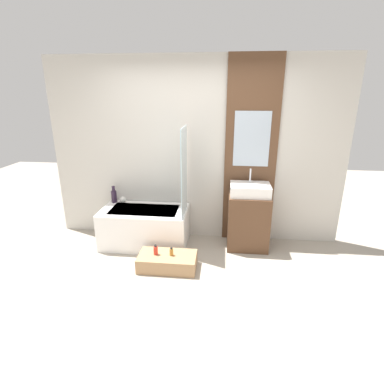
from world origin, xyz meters
The scene contains 12 objects.
ground_plane centered at (0.00, 0.00, 0.00)m, with size 12.00×12.00×0.00m, color #A39989.
wall_tiled_back centered at (0.00, 1.58, 1.30)m, with size 4.20×0.06×2.60m, color beige.
wall_wood_accent centered at (0.78, 1.53, 1.31)m, with size 0.72×0.04×2.60m.
bathtub centered at (-0.69, 1.20, 0.27)m, with size 1.22×0.66×0.54m.
glass_shower_screen centered at (-0.11, 1.15, 1.12)m, with size 0.01×0.53×1.16m, color silver.
wooden_step_bench centered at (-0.25, 0.60, 0.09)m, with size 0.72×0.38×0.19m, color #A87F56.
vanity_cabinet centered at (0.78, 1.28, 0.39)m, with size 0.56×0.46×0.78m, color brown.
sink centered at (0.78, 1.28, 0.86)m, with size 0.53×0.38×0.34m.
vase_tall_dark centered at (-1.21, 1.44, 0.64)m, with size 0.08×0.08×0.25m.
vase_round_light centered at (-1.07, 1.43, 0.59)m, with size 0.10×0.10×0.10m, color silver.
bottle_soap_primary centered at (-0.40, 0.60, 0.24)m, with size 0.05×0.05×0.13m.
bottle_soap_secondary centered at (-0.20, 0.60, 0.23)m, with size 0.05×0.05×0.11m.
Camera 1 is at (0.41, -2.63, 2.13)m, focal length 28.00 mm.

